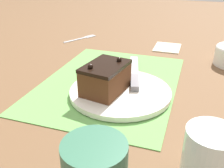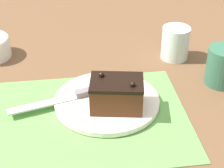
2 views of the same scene
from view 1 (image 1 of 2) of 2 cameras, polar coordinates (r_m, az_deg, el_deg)
The scene contains 8 objects.
ground_plane at distance 0.69m, azimuth -0.38°, elevation 0.30°, with size 3.00×3.00×0.00m, color brown.
placemat_woven at distance 0.69m, azimuth -0.38°, elevation 0.45°, with size 0.46×0.34×0.00m, color #609E4C.
cake_plate at distance 0.63m, azimuth 1.82°, elevation -1.70°, with size 0.24×0.24×0.01m.
chocolate_cake at distance 0.60m, azimuth -1.44°, elevation 1.35°, with size 0.13×0.10×0.08m.
serving_knife at distance 0.68m, azimuth 4.94°, elevation 1.63°, with size 0.23×0.08×0.01m.
drinking_glass at distance 0.41m, azimuth 20.36°, elevation -14.78°, with size 0.08×0.08×0.09m.
folded_napkin at distance 0.98m, azimuth 11.95°, elevation 7.87°, with size 0.11×0.09×0.01m, color beige.
dessert_fork at distance 1.08m, azimuth -6.45°, elevation 9.95°, with size 0.14×0.09×0.01m.
Camera 1 is at (0.59, 0.20, 0.30)m, focal length 42.00 mm.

